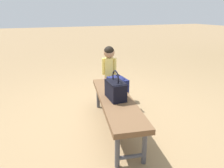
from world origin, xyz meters
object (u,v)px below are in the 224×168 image
(park_bench, at_px, (116,102))
(child_standing, at_px, (109,64))
(handbag, at_px, (116,89))
(backpack_large, at_px, (117,91))

(park_bench, xyz_separation_m, child_standing, (1.02, -0.29, 0.23))
(handbag, relative_size, child_standing, 0.39)
(handbag, xyz_separation_m, backpack_large, (0.65, -0.30, -0.30))
(park_bench, height_order, handbag, handbag)
(handbag, distance_m, child_standing, 1.08)
(handbag, height_order, child_standing, child_standing)
(child_standing, xyz_separation_m, backpack_large, (-0.39, 0.00, -0.35))
(child_standing, bearing_deg, handbag, 163.63)
(park_bench, relative_size, child_standing, 1.75)
(child_standing, distance_m, backpack_large, 0.52)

